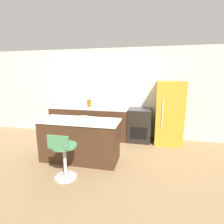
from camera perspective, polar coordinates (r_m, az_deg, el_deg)
name	(u,v)px	position (r m, az deg, el deg)	size (l,w,h in m)	color
ground_plane	(98,141)	(5.04, -4.70, -9.45)	(14.00, 14.00, 0.00)	#8E704C
wall_back	(103,93)	(5.36, -2.82, 6.18)	(8.00, 0.06, 2.60)	beige
back_counter	(90,122)	(5.30, -7.33, -3.27)	(2.32, 0.61, 0.92)	#422819
kitchen_island	(80,140)	(3.90, -10.44, -8.96)	(1.72, 0.69, 0.91)	#422819
oven_range	(139,125)	(5.00, 8.92, -4.21)	(0.63, 0.63, 0.92)	black
refrigerator	(169,113)	(4.92, 18.14, -0.28)	(0.71, 0.66, 1.69)	gold
stool_chair	(64,155)	(3.29, -15.43, -13.48)	(0.45, 0.45, 0.87)	#B7B7BC
kettle	(66,103)	(5.49, -14.64, 2.80)	(0.16, 0.16, 0.21)	silver
mixing_bowl	(105,106)	(5.06, -2.38, 2.05)	(0.22, 0.22, 0.11)	white
canister_jar	(89,103)	(5.19, -7.39, 2.83)	(0.14, 0.14, 0.21)	brown
fruit_bowl	(82,119)	(3.72, -9.65, -2.14)	(0.30, 0.30, 0.07)	#C1B28E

